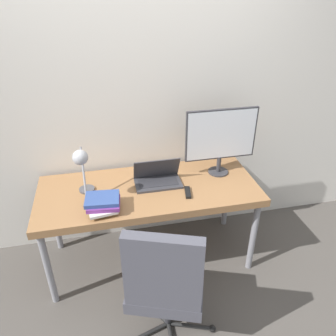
{
  "coord_description": "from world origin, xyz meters",
  "views": [
    {
      "loc": [
        -0.31,
        -1.77,
        2.15
      ],
      "look_at": [
        0.15,
        0.32,
        0.92
      ],
      "focal_mm": 35.0,
      "sensor_mm": 36.0,
      "label": 1
    }
  ],
  "objects_px": {
    "laptop": "(158,178)",
    "book_stack": "(102,204)",
    "desk_lamp": "(82,164)",
    "monitor": "(221,137)",
    "office_chair": "(166,280)"
  },
  "relations": [
    {
      "from": "monitor",
      "to": "desk_lamp",
      "type": "xyz_separation_m",
      "value": [
        -1.09,
        -0.18,
        -0.02
      ]
    },
    {
      "from": "monitor",
      "to": "desk_lamp",
      "type": "height_order",
      "value": "monitor"
    },
    {
      "from": "laptop",
      "to": "book_stack",
      "type": "bearing_deg",
      "value": -148.87
    },
    {
      "from": "laptop",
      "to": "desk_lamp",
      "type": "height_order",
      "value": "desk_lamp"
    },
    {
      "from": "laptop",
      "to": "desk_lamp",
      "type": "distance_m",
      "value": 0.63
    },
    {
      "from": "laptop",
      "to": "book_stack",
      "type": "xyz_separation_m",
      "value": [
        -0.44,
        -0.27,
        0.01
      ]
    },
    {
      "from": "laptop",
      "to": "book_stack",
      "type": "distance_m",
      "value": 0.52
    },
    {
      "from": "laptop",
      "to": "desk_lamp",
      "type": "bearing_deg",
      "value": -167.65
    },
    {
      "from": "desk_lamp",
      "to": "book_stack",
      "type": "relative_size",
      "value": 1.69
    },
    {
      "from": "laptop",
      "to": "office_chair",
      "type": "height_order",
      "value": "office_chair"
    },
    {
      "from": "book_stack",
      "to": "monitor",
      "type": "bearing_deg",
      "value": 18.58
    },
    {
      "from": "monitor",
      "to": "office_chair",
      "type": "xyz_separation_m",
      "value": [
        -0.64,
        -0.88,
        -0.5
      ]
    },
    {
      "from": "desk_lamp",
      "to": "book_stack",
      "type": "height_order",
      "value": "desk_lamp"
    },
    {
      "from": "office_chair",
      "to": "book_stack",
      "type": "xyz_separation_m",
      "value": [
        -0.34,
        0.56,
        0.23
      ]
    },
    {
      "from": "office_chair",
      "to": "desk_lamp",
      "type": "bearing_deg",
      "value": 122.52
    }
  ]
}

